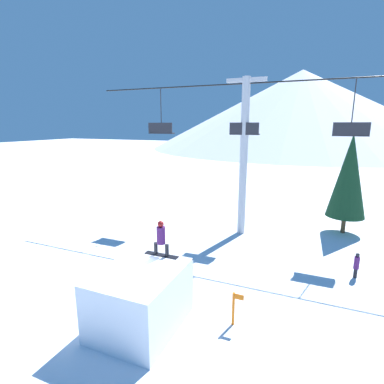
{
  "coord_description": "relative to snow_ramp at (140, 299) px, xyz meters",
  "views": [
    {
      "loc": [
        6.37,
        -7.78,
        7.02
      ],
      "look_at": [
        1.04,
        4.78,
        3.93
      ],
      "focal_mm": 28.0,
      "sensor_mm": 36.0,
      "label": 1
    }
  ],
  "objects": [
    {
      "name": "ground_plane",
      "position": [
        -1.04,
        -0.15,
        -1.06
      ],
      "size": [
        220.0,
        220.0,
        0.0
      ],
      "primitive_type": "plane",
      "color": "white"
    },
    {
      "name": "mountain_ridge",
      "position": [
        -1.04,
        89.9,
        10.22
      ],
      "size": [
        87.65,
        87.65,
        22.57
      ],
      "color": "silver",
      "rests_on": "ground_plane"
    },
    {
      "name": "snow_ramp",
      "position": [
        0.0,
        0.0,
        0.0
      ],
      "size": [
        2.64,
        3.26,
        2.13
      ],
      "color": "white",
      "rests_on": "ground_plane"
    },
    {
      "name": "snowboarder",
      "position": [
        0.11,
        1.38,
        1.76
      ],
      "size": [
        1.37,
        0.33,
        1.38
      ],
      "color": "black",
      "rests_on": "snow_ramp"
    },
    {
      "name": "chairlift",
      "position": [
        0.98,
        10.58,
        4.53
      ],
      "size": [
        20.48,
        0.49,
        9.79
      ],
      "color": "#B2B2B7",
      "rests_on": "ground_plane"
    },
    {
      "name": "pine_tree_near",
      "position": [
        7.2,
        13.27,
        2.76
      ],
      "size": [
        2.37,
        2.37,
        6.53
      ],
      "color": "#4C3823",
      "rests_on": "ground_plane"
    },
    {
      "name": "trail_marker",
      "position": [
        3.01,
        1.32,
        -0.38
      ],
      "size": [
        0.41,
        0.1,
        1.26
      ],
      "color": "orange",
      "rests_on": "ground_plane"
    },
    {
      "name": "distant_skier",
      "position": [
        7.37,
        6.84,
        -0.4
      ],
      "size": [
        0.24,
        0.24,
        1.23
      ],
      "color": "black",
      "rests_on": "ground_plane"
    }
  ]
}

